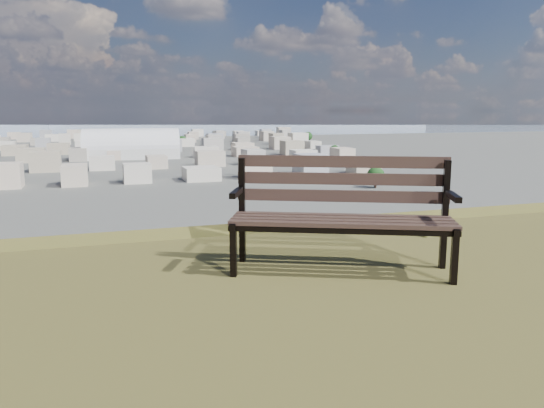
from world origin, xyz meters
name	(u,v)px	position (x,y,z in m)	size (l,w,h in m)	color
park_bench	(342,207)	(0.90, 2.36, 25.59)	(2.06, 1.40, 1.04)	#3C2A22
arena	(132,149)	(17.25, 305.93, 5.18)	(53.70, 26.21, 21.98)	silver
city_blocks	(99,144)	(0.00, 394.44, 3.50)	(395.00, 361.00, 7.00)	beige
city_trees	(50,150)	(-26.39, 319.00, 4.83)	(406.52, 387.20, 9.98)	#2E2117
bay_water	(97,127)	(0.00, 900.00, 0.00)	(2400.00, 700.00, 0.12)	#879AAC
far_hills	(70,111)	(-60.92, 1402.93, 25.47)	(2050.00, 340.00, 60.00)	#8B98AD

